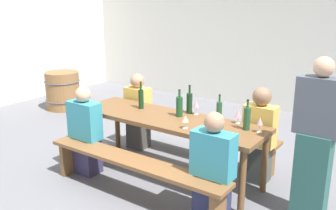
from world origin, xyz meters
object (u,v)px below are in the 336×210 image
Objects in this scene: wine_bottle_0 at (179,106)px; wine_bottle_1 at (141,98)px; wine_bottle_2 at (219,110)px; wine_bottle_4 at (189,103)px; seated_guest_far_1 at (259,137)px; standing_host at (315,145)px; wine_glass_2 at (185,119)px; wine_glass_3 at (238,114)px; wine_barrel at (63,90)px; seated_guest_far_0 at (138,113)px; bench_far at (196,133)px; seated_guest_near_1 at (213,170)px; wine_bottle_3 at (247,118)px; tasting_table at (168,124)px; seated_guest_near_0 at (85,133)px; wine_glass_0 at (196,105)px; wine_glass_1 at (260,122)px; bench_near at (133,167)px.

wine_bottle_1 is (-0.59, 0.00, 0.01)m from wine_bottle_0.
wine_bottle_4 is (-0.41, 0.01, 0.02)m from wine_bottle_2.
seated_guest_far_1 is 0.88m from standing_host.
wine_glass_2 is 0.86× the size of wine_glass_3.
seated_guest_far_0 is at bearing -15.75° from wine_barrel.
bench_far is 2.08× the size of seated_guest_near_1.
seated_guest_near_1 is at bearing -37.55° from wine_bottle_0.
wine_bottle_1 is 0.64m from wine_bottle_4.
wine_bottle_4 is at bearing -8.65° from standing_host.
wine_bottle_3 is 0.94× the size of wine_bottle_4.
seated_guest_near_0 is at bearing -150.21° from tasting_table.
wine_bottle_1 reaches higher than wine_barrel.
standing_host reaches higher than wine_bottle_4.
seated_guest_far_0 is (-1.27, 0.72, -0.33)m from wine_glass_2.
wine_glass_3 is (0.38, 0.48, 0.01)m from wine_glass_2.
wine_glass_2 reaches higher than bench_far.
wine_glass_0 is (-0.32, 0.01, 0.01)m from wine_bottle_2.
wine_bottle_3 is 0.30× the size of seated_guest_near_0.
seated_guest_far_0 reaches higher than wine_glass_2.
tasting_table is 0.55m from wine_bottle_1.
wine_bottle_1 is (-0.50, -0.55, 0.52)m from bench_far.
wine_glass_1 reaches higher than wine_barrel.
wine_bottle_1 is 2.42× the size of wine_glass_2.
bench_near is 1.08m from wine_bottle_4.
wine_barrel is (-3.42, 1.87, 0.01)m from bench_near.
wine_bottle_1 is 0.32× the size of seated_guest_near_1.
seated_guest_near_1 is at bearing -65.38° from wine_bottle_2.
wine_bottle_1 is 0.32× the size of seated_guest_near_0.
wine_bottle_0 reaches higher than bench_near.
bench_near is 7.62× the size of wine_bottle_2.
bench_near is at bearing -90.00° from tasting_table.
tasting_table is 2.16× the size of seated_guest_far_0.
wine_bottle_2 is at bearing -60.70° from seated_guest_far_1.
seated_guest_far_0 reaches higher than wine_glass_3.
seated_guest_near_1 reaches higher than bench_near.
bench_far is 1.46m from seated_guest_near_0.
wine_bottle_0 reaches higher than wine_glass_2.
bench_near is 0.76m from wine_glass_2.
tasting_table is 6.74× the size of wine_bottle_1.
tasting_table is 1.48× the size of standing_host.
wine_glass_0 is (0.71, 0.18, -0.01)m from wine_bottle_1.
seated_guest_far_0 is (-1.65, 0.24, -0.34)m from wine_glass_3.
wine_bottle_0 is at bearing 50.86° from tasting_table.
standing_host is at bearing -54.27° from seated_guest_near_1.
tasting_table is at bearing -111.58° from wine_bottle_4.
wine_bottle_0 is 2.26× the size of wine_glass_2.
wine_bottle_0 is 3.72m from wine_barrel.
seated_guest_near_0 reaches higher than tasting_table.
wine_glass_0 is at bearing -54.01° from seated_guest_near_0.
seated_guest_far_1 is at bearing 15.40° from wine_bottle_1.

